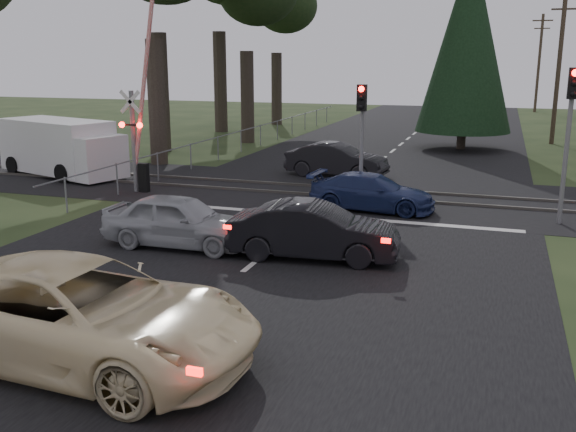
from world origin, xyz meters
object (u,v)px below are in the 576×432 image
at_px(utility_pole_mid, 559,63).
at_px(silver_car, 179,221).
at_px(crossing_signal, 139,138).
at_px(utility_pole_far, 539,61).
at_px(cream_coupe, 80,313).
at_px(traffic_signal_center, 362,123).
at_px(traffic_signal_right, 572,116).
at_px(dark_car_far, 337,160).
at_px(dark_hatchback, 314,231).
at_px(blue_sedan, 372,192).
at_px(white_van, 64,148).

relative_size(utility_pole_mid, silver_car, 2.17).
height_order(crossing_signal, utility_pole_far, utility_pole_far).
distance_m(utility_pole_mid, cream_coupe, 34.41).
bearing_deg(crossing_signal, cream_coupe, -62.95).
bearing_deg(traffic_signal_center, traffic_signal_right, -10.41).
bearing_deg(crossing_signal, dark_car_far, 41.67).
xyz_separation_m(crossing_signal, dark_hatchback, (8.57, -5.97, -1.35)).
relative_size(utility_pole_far, silver_car, 2.17).
relative_size(blue_sedan, white_van, 0.65).
relative_size(traffic_signal_center, dark_hatchback, 0.96).
height_order(traffic_signal_right, utility_pole_far, utility_pole_far).
height_order(utility_pole_mid, white_van, utility_pole_mid).
bearing_deg(utility_pole_mid, traffic_signal_right, -92.66).
xyz_separation_m(blue_sedan, dark_car_far, (-2.67, 5.78, 0.11)).
bearing_deg(utility_pole_far, traffic_signal_right, -91.20).
bearing_deg(white_van, silver_car, -22.01).
xyz_separation_m(traffic_signal_center, blue_sedan, (0.65, -1.11, -2.20)).
bearing_deg(white_van, crossing_signal, -4.61).
bearing_deg(traffic_signal_right, crossing_signal, 178.79).
xyz_separation_m(utility_pole_far, dark_car_far, (-9.52, -39.65, -4.01)).
bearing_deg(silver_car, traffic_signal_center, -26.79).
xyz_separation_m(utility_pole_far, white_van, (-20.73, -43.19, -3.51)).
relative_size(crossing_signal, cream_coupe, 1.14).
height_order(blue_sedan, dark_car_far, dark_car_far).
xyz_separation_m(crossing_signal, utility_pole_mid, (15.77, 20.21, 2.67)).
height_order(traffic_signal_right, silver_car, traffic_signal_right).
height_order(cream_coupe, blue_sedan, cream_coupe).
xyz_separation_m(utility_pole_far, blue_sedan, (-6.85, -45.43, -4.12)).
relative_size(dark_hatchback, blue_sedan, 1.02).
bearing_deg(cream_coupe, white_van, 40.67).
xyz_separation_m(utility_pole_mid, dark_car_far, (-9.52, -14.65, -4.01)).
relative_size(traffic_signal_right, utility_pole_far, 0.52).
bearing_deg(utility_pole_mid, silver_car, -112.59).
bearing_deg(cream_coupe, utility_pole_far, -6.29).
bearing_deg(blue_sedan, traffic_signal_center, 34.20).
bearing_deg(dark_hatchback, cream_coupe, 157.27).
distance_m(traffic_signal_center, white_van, 13.37).
distance_m(crossing_signal, utility_pole_mid, 25.78).
bearing_deg(white_van, traffic_signal_right, 10.90).
bearing_deg(traffic_signal_center, crossing_signal, -173.85).
height_order(utility_pole_far, dark_hatchback, utility_pole_far).
xyz_separation_m(cream_coupe, white_van, (-11.44, 14.72, 0.36)).
bearing_deg(utility_pole_mid, blue_sedan, -108.54).
height_order(traffic_signal_right, blue_sedan, traffic_signal_right).
bearing_deg(traffic_signal_center, dark_hatchback, -87.55).
relative_size(traffic_signal_right, blue_sedan, 1.12).
distance_m(crossing_signal, cream_coupe, 14.30).
relative_size(crossing_signal, dark_hatchback, 1.63).
relative_size(silver_car, blue_sedan, 0.99).
bearing_deg(silver_car, white_van, 49.82).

